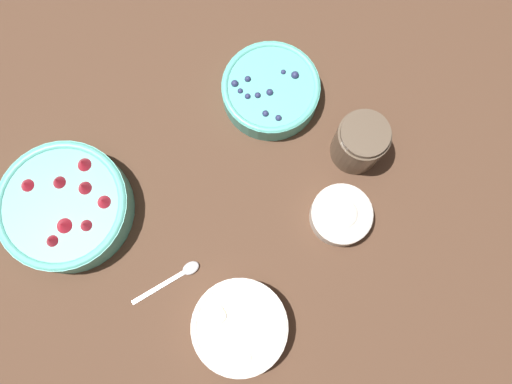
% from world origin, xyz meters
% --- Properties ---
extents(ground_plane, '(4.00, 4.00, 0.00)m').
position_xyz_m(ground_plane, '(0.00, 0.00, 0.00)').
color(ground_plane, '#4C3323').
extents(bowl_strawberries, '(0.24, 0.24, 0.08)m').
position_xyz_m(bowl_strawberries, '(-0.22, 0.16, 0.04)').
color(bowl_strawberries, '#56B7A8').
rests_on(bowl_strawberries, ground_plane).
extents(bowl_blueberries, '(0.19, 0.19, 0.06)m').
position_xyz_m(bowl_blueberries, '(0.22, 0.09, 0.03)').
color(bowl_blueberries, '#56B7A8').
rests_on(bowl_blueberries, ground_plane).
extents(bowl_bananas, '(0.17, 0.17, 0.06)m').
position_xyz_m(bowl_bananas, '(-0.12, -0.21, 0.03)').
color(bowl_bananas, white).
rests_on(bowl_bananas, ground_plane).
extents(bowl_cream, '(0.11, 0.11, 0.05)m').
position_xyz_m(bowl_cream, '(0.15, -0.18, 0.02)').
color(bowl_cream, silver).
rests_on(bowl_cream, ground_plane).
extents(jar_chocolate, '(0.10, 0.10, 0.11)m').
position_xyz_m(jar_chocolate, '(0.26, -0.10, 0.05)').
color(jar_chocolate, brown).
rests_on(jar_chocolate, ground_plane).
extents(spoon, '(0.14, 0.04, 0.01)m').
position_xyz_m(spoon, '(-0.14, -0.07, 0.00)').
color(spoon, silver).
rests_on(spoon, ground_plane).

